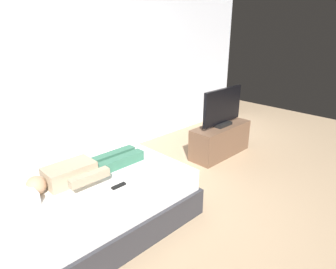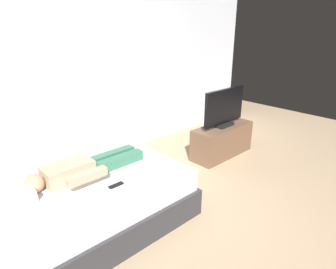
{
  "view_description": "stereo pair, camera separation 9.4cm",
  "coord_description": "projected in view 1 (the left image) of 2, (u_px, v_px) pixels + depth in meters",
  "views": [
    {
      "loc": [
        -2.01,
        -1.96,
        2.02
      ],
      "look_at": [
        0.42,
        0.53,
        0.69
      ],
      "focal_mm": 31.33,
      "sensor_mm": 36.0,
      "label": 1
    },
    {
      "loc": [
        -1.95,
        -2.02,
        2.02
      ],
      "look_at": [
        0.42,
        0.53,
        0.69
      ],
      "focal_mm": 31.33,
      "sensor_mm": 36.0,
      "label": 2
    }
  ],
  "objects": [
    {
      "name": "tv",
      "position": [
        222.0,
        108.0,
        4.53
      ],
      "size": [
        0.88,
        0.2,
        0.59
      ],
      "color": "black",
      "rests_on": "tv_stand"
    },
    {
      "name": "person",
      "position": [
        82.0,
        170.0,
        2.97
      ],
      "size": [
        1.26,
        0.46,
        0.18
      ],
      "color": "tan",
      "rests_on": "bed"
    },
    {
      "name": "tv_stand",
      "position": [
        220.0,
        140.0,
        4.73
      ],
      "size": [
        1.1,
        0.4,
        0.5
      ],
      "primitive_type": "cube",
      "color": "brown",
      "rests_on": "ground"
    },
    {
      "name": "back_wall",
      "position": [
        103.0,
        67.0,
        4.37
      ],
      "size": [
        6.4,
        0.1,
        2.8
      ],
      "primitive_type": "cube",
      "color": "silver",
      "rests_on": "ground"
    },
    {
      "name": "bed",
      "position": [
        84.0,
        202.0,
        3.07
      ],
      "size": [
        2.07,
        1.53,
        0.54
      ],
      "color": "#333338",
      "rests_on": "ground"
    },
    {
      "name": "pillow",
      "position": [
        4.0,
        202.0,
        2.48
      ],
      "size": [
        0.48,
        0.34,
        0.12
      ],
      "primitive_type": "cube",
      "color": "white",
      "rests_on": "bed"
    },
    {
      "name": "remote",
      "position": [
        119.0,
        186.0,
        2.82
      ],
      "size": [
        0.15,
        0.04,
        0.02
      ],
      "primitive_type": "cube",
      "color": "black",
      "rests_on": "bed"
    },
    {
      "name": "ground_plane",
      "position": [
        174.0,
        212.0,
        3.34
      ],
      "size": [
        10.0,
        10.0,
        0.0
      ],
      "primitive_type": "plane",
      "color": "tan"
    }
  ]
}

